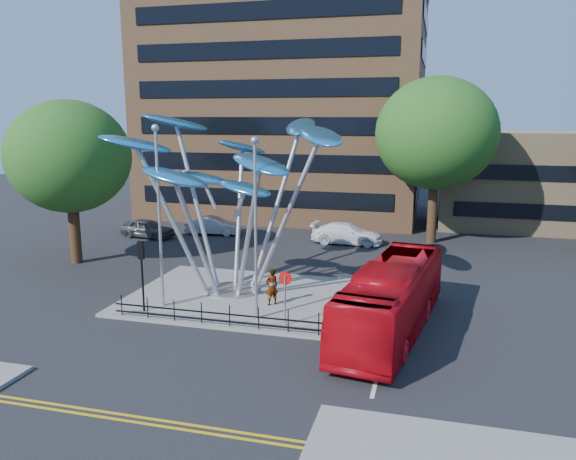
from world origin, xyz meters
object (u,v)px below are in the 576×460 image
(traffic_light_island, at_px, (142,261))
(pedestrian, at_px, (272,287))
(tree_left, at_px, (69,157))
(parked_car_right, at_px, (347,234))
(parked_car_mid, at_px, (213,226))
(street_lamp_right, at_px, (255,213))
(leaf_sculpture, at_px, (230,164))
(parked_car_left, at_px, (147,228))
(red_bus, at_px, (392,298))
(no_entry_sign_island, at_px, (285,289))
(street_lamp_left, at_px, (159,201))
(tree_right, at_px, (436,134))

(traffic_light_island, xyz_separation_m, pedestrian, (5.65, 2.46, -1.55))
(tree_left, bearing_deg, parked_car_right, 31.79)
(traffic_light_island, height_order, parked_car_mid, traffic_light_island)
(street_lamp_right, bearing_deg, tree_left, 154.23)
(leaf_sculpture, xyz_separation_m, parked_car_left, (-11.25, 11.32, -6.14))
(tree_left, relative_size, parked_car_right, 1.96)
(red_bus, bearing_deg, no_entry_sign_island, -162.48)
(traffic_light_island, xyz_separation_m, parked_car_left, (-8.31, 15.50, -1.88))
(street_lamp_left, height_order, red_bus, street_lamp_left)
(leaf_sculpture, relative_size, no_entry_sign_island, 5.19)
(no_entry_sign_island, xyz_separation_m, parked_car_right, (-0.01, 17.40, -1.05))
(street_lamp_right, distance_m, no_entry_sign_island, 3.64)
(tree_right, xyz_separation_m, traffic_light_island, (-13.00, -19.50, -5.42))
(no_entry_sign_island, xyz_separation_m, red_bus, (4.60, 0.74, -0.27))
(leaf_sculpture, relative_size, parked_car_right, 2.42)
(street_lamp_right, relative_size, traffic_light_island, 2.42)
(parked_car_right, bearing_deg, parked_car_left, 97.89)
(tree_right, relative_size, pedestrian, 6.59)
(red_bus, bearing_deg, traffic_light_island, -167.88)
(no_entry_sign_island, distance_m, pedestrian, 2.89)
(street_lamp_right, xyz_separation_m, red_bus, (6.10, 0.26, -3.55))
(no_entry_sign_island, bearing_deg, parked_car_right, 90.03)
(leaf_sculpture, distance_m, no_entry_sign_island, 7.71)
(pedestrian, distance_m, parked_car_right, 15.01)
(street_lamp_left, bearing_deg, traffic_light_island, -116.57)
(leaf_sculpture, bearing_deg, red_bus, -21.56)
(tree_left, relative_size, traffic_light_island, 3.01)
(street_lamp_left, distance_m, parked_car_mid, 18.04)
(leaf_sculpture, height_order, no_entry_sign_island, leaf_sculpture)
(leaf_sculpture, xyz_separation_m, no_entry_sign_island, (4.07, -4.16, -5.06))
(traffic_light_island, height_order, parked_car_right, traffic_light_island)
(parked_car_mid, bearing_deg, tree_left, 145.15)
(tree_right, bearing_deg, leaf_sculpture, -123.31)
(tree_left, distance_m, street_lamp_left, 11.60)
(pedestrian, bearing_deg, tree_left, -62.57)
(parked_car_left, bearing_deg, pedestrian, -125.57)
(pedestrian, distance_m, parked_car_left, 19.11)
(traffic_light_island, bearing_deg, pedestrian, 23.54)
(parked_car_left, bearing_deg, parked_car_right, -75.41)
(street_lamp_left, xyz_separation_m, parked_car_left, (-8.81, 14.50, -4.62))
(traffic_light_island, height_order, parked_car_left, traffic_light_island)
(tree_left, xyz_separation_m, leaf_sculpture, (11.93, -3.32, 0.08))
(parked_car_mid, distance_m, parked_car_right, 10.82)
(leaf_sculpture, bearing_deg, tree_right, 56.69)
(traffic_light_island, relative_size, parked_car_right, 0.65)
(street_lamp_left, height_order, parked_car_right, street_lamp_left)
(leaf_sculpture, relative_size, traffic_light_island, 3.71)
(tree_left, bearing_deg, red_bus, -18.13)
(red_bus, bearing_deg, street_lamp_left, -172.87)
(street_lamp_right, bearing_deg, pedestrian, 85.68)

